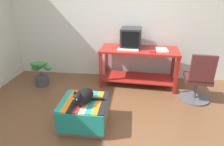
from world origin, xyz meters
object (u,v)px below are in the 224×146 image
(desk, at_px, (138,60))
(book, at_px, (162,50))
(keyboard, at_px, (128,50))
(office_chair, at_px, (198,81))
(stapler, at_px, (153,52))
(tv_monitor, at_px, (131,38))
(cat, at_px, (83,96))
(ottoman_with_blanket, at_px, (85,113))
(potted_plant, at_px, (41,73))

(desk, relative_size, book, 5.51)
(keyboard, bearing_deg, office_chair, -17.46)
(book, relative_size, stapler, 2.55)
(desk, bearing_deg, stapler, -41.06)
(tv_monitor, xyz_separation_m, cat, (-0.59, -1.58, -0.45))
(ottoman_with_blanket, xyz_separation_m, office_chair, (1.78, 0.88, 0.18))
(book, distance_m, office_chair, 0.86)
(tv_monitor, xyz_separation_m, book, (0.59, -0.18, -0.17))
(tv_monitor, bearing_deg, book, -13.54)
(tv_monitor, distance_m, stapler, 0.56)
(book, bearing_deg, stapler, -141.60)
(cat, bearing_deg, potted_plant, 152.00)
(cat, bearing_deg, book, 67.08)
(desk, xyz_separation_m, ottoman_with_blanket, (-0.76, -1.43, -0.32))
(cat, bearing_deg, desk, 79.99)
(book, xyz_separation_m, ottoman_with_blanket, (-1.19, -1.36, -0.58))
(tv_monitor, distance_m, potted_plant, 1.95)
(potted_plant, bearing_deg, desk, 7.73)
(cat, bearing_deg, ottoman_with_blanket, 117.99)
(cat, xyz_separation_m, potted_plant, (-1.21, 1.21, -0.23))
(cat, relative_size, potted_plant, 0.79)
(cat, bearing_deg, tv_monitor, 86.73)
(cat, relative_size, office_chair, 0.49)
(keyboard, bearing_deg, tv_monitor, 80.45)
(office_chair, bearing_deg, keyboard, -13.39)
(cat, bearing_deg, stapler, 68.45)
(book, bearing_deg, potted_plant, -178.03)
(potted_plant, bearing_deg, stapler, 0.83)
(book, height_order, stapler, stapler)
(desk, xyz_separation_m, tv_monitor, (-0.17, 0.11, 0.43))
(book, relative_size, ottoman_with_blanket, 0.43)
(book, xyz_separation_m, office_chair, (0.59, -0.47, -0.40))
(tv_monitor, relative_size, cat, 1.07)
(desk, bearing_deg, book, -6.55)
(desk, relative_size, potted_plant, 2.83)
(keyboard, height_order, ottoman_with_blanket, keyboard)
(desk, distance_m, cat, 1.66)
(desk, xyz_separation_m, book, (0.42, -0.07, 0.26))
(office_chair, bearing_deg, potted_plant, -0.10)
(tv_monitor, distance_m, cat, 1.75)
(cat, height_order, stapler, stapler)
(office_chair, bearing_deg, desk, -23.13)
(tv_monitor, bearing_deg, keyboard, -97.29)
(keyboard, height_order, potted_plant, keyboard)
(keyboard, relative_size, office_chair, 0.45)
(book, distance_m, potted_plant, 2.44)
(potted_plant, xyz_separation_m, stapler, (2.20, 0.03, 0.52))
(tv_monitor, relative_size, office_chair, 0.52)
(tv_monitor, distance_m, keyboard, 0.30)
(cat, relative_size, stapler, 3.93)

